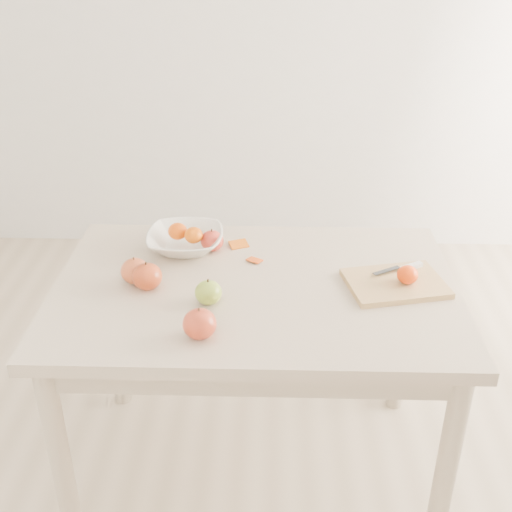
{
  "coord_description": "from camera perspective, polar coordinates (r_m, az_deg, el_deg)",
  "views": [
    {
      "loc": [
        0.05,
        -1.64,
        1.73
      ],
      "look_at": [
        0.0,
        0.05,
        0.82
      ],
      "focal_mm": 45.0,
      "sensor_mm": 36.0,
      "label": 1
    }
  ],
  "objects": [
    {
      "name": "orange_peel_a",
      "position": [
        2.13,
        -1.54,
        0.95
      ],
      "size": [
        0.07,
        0.06,
        0.01
      ],
      "primitive_type": "cube",
      "rotation": [
        0.21,
        0.0,
        0.38
      ],
      "color": "#D7600F",
      "rests_on": "table"
    },
    {
      "name": "board_tangerine",
      "position": [
        1.92,
        13.31,
        -1.62
      ],
      "size": [
        0.06,
        0.06,
        0.05
      ],
      "primitive_type": "ellipsoid",
      "color": "red",
      "rests_on": "cutting_board"
    },
    {
      "name": "ground",
      "position": [
        2.38,
        -0.04,
        -18.21
      ],
      "size": [
        3.5,
        3.5,
        0.0
      ],
      "primitive_type": "plane",
      "color": "#C6B293",
      "rests_on": "ground"
    },
    {
      "name": "apple_green",
      "position": [
        1.81,
        -4.26,
        -3.25
      ],
      "size": [
        0.08,
        0.08,
        0.07
      ],
      "primitive_type": "ellipsoid",
      "color": "olive",
      "rests_on": "table"
    },
    {
      "name": "apple_red_c",
      "position": [
        1.67,
        -5.04,
        -6.03
      ],
      "size": [
        0.09,
        0.09,
        0.08
      ],
      "primitive_type": "ellipsoid",
      "color": "maroon",
      "rests_on": "table"
    },
    {
      "name": "apple_red_d",
      "position": [
        1.94,
        -10.71,
        -1.31
      ],
      "size": [
        0.09,
        0.09,
        0.08
      ],
      "primitive_type": "ellipsoid",
      "color": "maroon",
      "rests_on": "table"
    },
    {
      "name": "cutting_board",
      "position": [
        1.94,
        12.28,
        -2.4
      ],
      "size": [
        0.32,
        0.26,
        0.02
      ],
      "primitive_type": "cube",
      "rotation": [
        0.0,
        0.0,
        0.22
      ],
      "color": "tan",
      "rests_on": "table"
    },
    {
      "name": "apple_red_b",
      "position": [
        1.9,
        -9.65,
        -1.8
      ],
      "size": [
        0.09,
        0.09,
        0.08
      ],
      "primitive_type": "ellipsoid",
      "color": "maroon",
      "rests_on": "table"
    },
    {
      "name": "orange_peel_b",
      "position": [
        2.03,
        -0.14,
        -0.42
      ],
      "size": [
        0.06,
        0.05,
        0.01
      ],
      "primitive_type": "cube",
      "rotation": [
        -0.14,
        0.0,
        -0.54
      ],
      "color": "#C3430D",
      "rests_on": "table"
    },
    {
      "name": "bowl_tangerine_near",
      "position": [
        2.11,
        -6.98,
        2.21
      ],
      "size": [
        0.06,
        0.06,
        0.06
      ],
      "primitive_type": "ellipsoid",
      "color": "#DB5A07",
      "rests_on": "fruit_bowl"
    },
    {
      "name": "table",
      "position": [
        1.96,
        -0.04,
        -5.04
      ],
      "size": [
        1.2,
        0.8,
        0.75
      ],
      "color": "beige",
      "rests_on": "ground"
    },
    {
      "name": "apple_red_a",
      "position": [
        2.09,
        -3.93,
        1.36
      ],
      "size": [
        0.08,
        0.08,
        0.07
      ],
      "primitive_type": "ellipsoid",
      "color": "maroon",
      "rests_on": "table"
    },
    {
      "name": "fruit_bowl",
      "position": [
        2.11,
        -6.3,
        1.35
      ],
      "size": [
        0.25,
        0.25,
        0.06
      ],
      "primitive_type": "imported",
      "color": "white",
      "rests_on": "table"
    },
    {
      "name": "bowl_tangerine_far",
      "position": [
        2.08,
        -5.57,
        1.86
      ],
      "size": [
        0.06,
        0.06,
        0.05
      ],
      "primitive_type": "ellipsoid",
      "color": "#D74E07",
      "rests_on": "fruit_bowl"
    },
    {
      "name": "paring_knife",
      "position": [
        2.0,
        13.31,
        -0.98
      ],
      "size": [
        0.16,
        0.08,
        0.01
      ],
      "color": "white",
      "rests_on": "cutting_board"
    }
  ]
}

